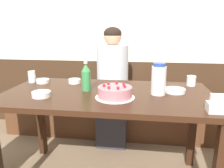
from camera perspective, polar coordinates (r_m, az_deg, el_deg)
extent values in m
cube|color=#3D2819|center=(2.67, 2.30, -2.82)|extent=(4.80, 0.04, 0.82)
cube|color=#56331E|center=(2.53, 1.77, -8.53)|extent=(2.58, 0.38, 0.43)
cube|color=#381E11|center=(1.58, -1.27, -2.78)|extent=(1.50, 0.77, 0.03)
cube|color=#381E11|center=(2.22, -18.06, -8.66)|extent=(0.06, 0.06, 0.72)
cube|color=#381E11|center=(2.06, 20.24, -10.64)|extent=(0.06, 0.06, 0.72)
cylinder|color=white|center=(1.45, 0.77, -3.50)|extent=(0.26, 0.26, 0.01)
cylinder|color=#C67A84|center=(1.44, 0.77, -2.07)|extent=(0.23, 0.23, 0.07)
sphere|color=red|center=(1.43, -1.92, -0.37)|extent=(0.02, 0.02, 0.02)
sphere|color=red|center=(1.38, -0.84, -0.92)|extent=(0.02, 0.02, 0.02)
sphere|color=red|center=(1.37, 1.57, -1.03)|extent=(0.02, 0.02, 0.02)
sphere|color=red|center=(1.41, 3.32, -0.61)|extent=(0.02, 0.02, 0.02)
sphere|color=red|center=(1.46, 3.08, -0.02)|extent=(0.02, 0.02, 0.02)
sphere|color=red|center=(1.49, 1.20, 0.31)|extent=(0.02, 0.02, 0.02)
sphere|color=red|center=(1.48, -0.97, 0.16)|extent=(0.02, 0.02, 0.02)
cylinder|color=white|center=(1.53, 12.08, 0.85)|extent=(0.10, 0.10, 0.20)
cylinder|color=#28479E|center=(1.51, 12.30, 4.91)|extent=(0.09, 0.09, 0.02)
cylinder|color=#388E4C|center=(1.61, -6.76, 0.78)|extent=(0.06, 0.06, 0.15)
cone|color=#388E4C|center=(1.59, -6.86, 4.31)|extent=(0.06, 0.06, 0.06)
cylinder|color=silver|center=(1.59, -6.90, 5.56)|extent=(0.03, 0.03, 0.01)
cube|color=white|center=(1.33, 25.84, -5.54)|extent=(0.11, 0.08, 0.05)
cube|color=white|center=(1.32, 26.09, -3.39)|extent=(0.09, 0.03, 0.05)
cylinder|color=white|center=(1.63, 16.14, -1.63)|extent=(0.14, 0.14, 0.03)
cylinder|color=white|center=(1.86, -9.74, 0.76)|extent=(0.10, 0.10, 0.04)
cylinder|color=white|center=(1.55, -17.99, -2.53)|extent=(0.13, 0.13, 0.04)
cylinder|color=white|center=(1.93, -17.62, 0.76)|extent=(0.11, 0.11, 0.03)
cylinder|color=silver|center=(1.97, -20.19, 1.79)|extent=(0.06, 0.06, 0.10)
cylinder|color=silver|center=(1.86, 19.98, 0.79)|extent=(0.07, 0.07, 0.08)
cube|color=#33333D|center=(2.37, 0.15, -9.95)|extent=(0.30, 0.34, 0.45)
cylinder|color=silver|center=(2.20, 0.15, 2.48)|extent=(0.31, 0.31, 0.59)
sphere|color=tan|center=(2.16, 0.16, 12.23)|extent=(0.17, 0.17, 0.17)
ellipsoid|color=black|center=(2.16, 0.16, 13.02)|extent=(0.18, 0.18, 0.13)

